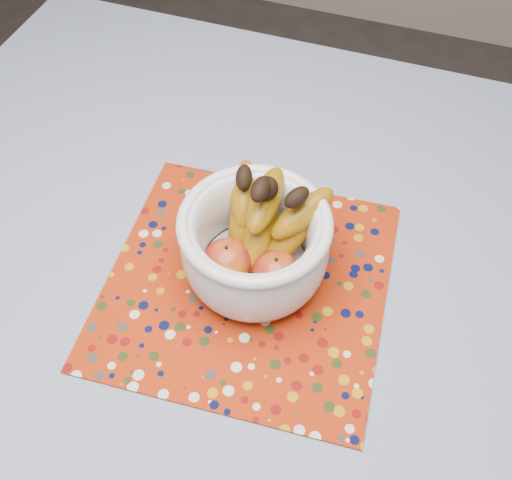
# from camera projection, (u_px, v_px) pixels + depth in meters

# --- Properties ---
(table) EXTENTS (1.20, 1.20, 0.75)m
(table) POSITION_uv_depth(u_px,v_px,m) (218.00, 328.00, 0.95)
(table) COLOR brown
(table) RESTS_ON ground
(tablecloth) EXTENTS (1.32, 1.32, 0.01)m
(tablecloth) POSITION_uv_depth(u_px,v_px,m) (216.00, 301.00, 0.89)
(tablecloth) COLOR slate
(tablecloth) RESTS_ON table
(placemat) EXTENTS (0.44, 0.44, 0.00)m
(placemat) POSITION_uv_depth(u_px,v_px,m) (247.00, 282.00, 0.90)
(placemat) COLOR #992308
(placemat) RESTS_ON tablecloth
(fruit_bowl) EXTENTS (0.24, 0.23, 0.19)m
(fruit_bowl) POSITION_uv_depth(u_px,v_px,m) (260.00, 236.00, 0.85)
(fruit_bowl) COLOR silver
(fruit_bowl) RESTS_ON placemat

